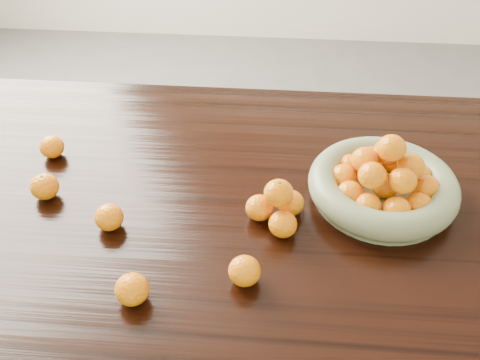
# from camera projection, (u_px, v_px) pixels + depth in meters

# --- Properties ---
(dining_table) EXTENTS (2.00, 1.00, 0.75)m
(dining_table) POSITION_uv_depth(u_px,v_px,m) (243.00, 231.00, 1.24)
(dining_table) COLOR black
(dining_table) RESTS_ON ground
(fruit_bowl) EXTENTS (0.33, 0.33, 0.16)m
(fruit_bowl) POSITION_uv_depth(u_px,v_px,m) (384.00, 184.00, 1.17)
(fruit_bowl) COLOR #6C7454
(fruit_bowl) RESTS_ON dining_table
(orange_pyramid) EXTENTS (0.12, 0.13, 0.11)m
(orange_pyramid) POSITION_uv_depth(u_px,v_px,m) (278.00, 207.00, 1.11)
(orange_pyramid) COLOR orange
(orange_pyramid) RESTS_ON dining_table
(loose_orange_0) EXTENTS (0.06, 0.06, 0.06)m
(loose_orange_0) POSITION_uv_depth(u_px,v_px,m) (45.00, 187.00, 1.18)
(loose_orange_0) COLOR orange
(loose_orange_0) RESTS_ON dining_table
(loose_orange_1) EXTENTS (0.06, 0.06, 0.06)m
(loose_orange_1) POSITION_uv_depth(u_px,v_px,m) (109.00, 217.00, 1.10)
(loose_orange_1) COLOR orange
(loose_orange_1) RESTS_ON dining_table
(loose_orange_2) EXTENTS (0.06, 0.06, 0.06)m
(loose_orange_2) POSITION_uv_depth(u_px,v_px,m) (245.00, 271.00, 0.99)
(loose_orange_2) COLOR orange
(loose_orange_2) RESTS_ON dining_table
(loose_orange_3) EXTENTS (0.06, 0.06, 0.05)m
(loose_orange_3) POSITION_uv_depth(u_px,v_px,m) (52.00, 147.00, 1.30)
(loose_orange_3) COLOR orange
(loose_orange_3) RESTS_ON dining_table
(loose_orange_4) EXTENTS (0.06, 0.06, 0.06)m
(loose_orange_4) POSITION_uv_depth(u_px,v_px,m) (132.00, 289.00, 0.96)
(loose_orange_4) COLOR orange
(loose_orange_4) RESTS_ON dining_table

